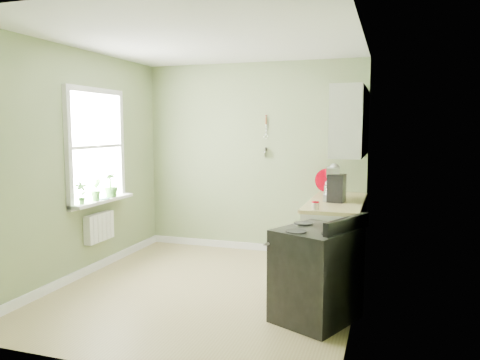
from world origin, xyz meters
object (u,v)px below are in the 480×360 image
(kettle, at_px, (328,186))
(stove, at_px, (316,274))
(coffee_maker, at_px, (336,189))
(stand_mixer, at_px, (333,185))

(kettle, bearing_deg, stove, -85.09)
(kettle, relative_size, coffee_maker, 0.51)
(stove, xyz_separation_m, coffee_maker, (0.02, 1.34, 0.63))
(stand_mixer, bearing_deg, coffee_maker, -68.59)
(kettle, xyz_separation_m, coffee_maker, (0.20, -0.82, 0.07))
(stove, distance_m, kettle, 2.24)
(stove, xyz_separation_m, stand_mixer, (-0.04, 1.49, 0.66))
(stove, distance_m, stand_mixer, 1.63)
(stove, height_order, coffee_maker, coffee_maker)
(coffee_maker, bearing_deg, stove, -90.77)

